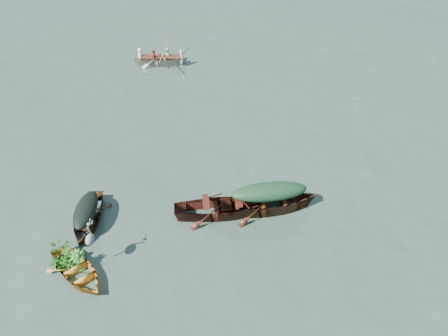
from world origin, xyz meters
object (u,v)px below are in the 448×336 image
object	(u,v)px
heron	(91,243)
yellow_dinghy	(78,276)
dark_covered_boat	(89,222)
green_tarp_boat	(268,210)
rowed_boat	(162,65)
open_wooden_boat	(222,215)

from	to	relation	value
heron	yellow_dinghy	bearing A→B (deg)	-174.81
dark_covered_boat	green_tarp_boat	size ratio (longest dim) A/B	0.72
heron	green_tarp_boat	bearing A→B (deg)	-18.97
yellow_dinghy	dark_covered_boat	world-z (taller)	dark_covered_boat
rowed_boat	heron	distance (m)	13.97
yellow_dinghy	dark_covered_boat	xyz separation A→B (m)	(-0.22, 2.06, 0.00)
rowed_boat	green_tarp_boat	bearing A→B (deg)	-159.26
yellow_dinghy	green_tarp_boat	bearing A→B (deg)	-16.75
green_tarp_boat	heron	distance (m)	5.40
rowed_boat	heron	size ratio (longest dim) A/B	4.24
dark_covered_boat	green_tarp_boat	bearing A→B (deg)	4.75
yellow_dinghy	heron	distance (m)	0.97
open_wooden_boat	heron	size ratio (longest dim) A/B	4.40
green_tarp_boat	heron	xyz separation A→B (m)	(-4.88, -2.17, 0.80)
yellow_dinghy	heron	size ratio (longest dim) A/B	2.85
dark_covered_boat	open_wooden_boat	distance (m)	4.05
yellow_dinghy	heron	bearing A→B (deg)	5.19
open_wooden_boat	rowed_boat	bearing A→B (deg)	9.62
dark_covered_boat	rowed_boat	distance (m)	12.33
open_wooden_boat	yellow_dinghy	bearing A→B (deg)	116.86
yellow_dinghy	rowed_boat	xyz separation A→B (m)	(0.70, 14.36, 0.00)
rowed_boat	yellow_dinghy	bearing A→B (deg)	176.84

